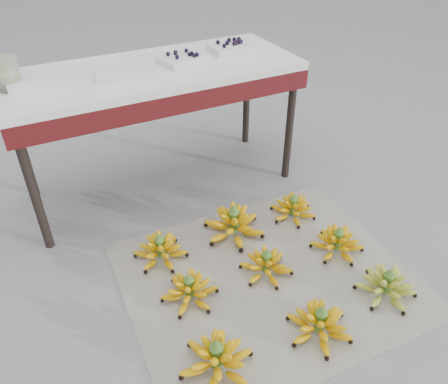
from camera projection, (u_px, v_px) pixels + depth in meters
name	position (u px, v px, depth m)	size (l,w,h in m)	color
ground	(244.00, 285.00, 1.95)	(60.00, 60.00, 0.00)	slate
newspaper_mat	(267.00, 278.00, 1.98)	(1.25, 1.05, 0.01)	silver
bunch_front_left	(217.00, 359.00, 1.57)	(0.32, 0.32, 0.17)	#E5AE05
bunch_front_center	(319.00, 324.00, 1.70)	(0.31, 0.31, 0.16)	#E5AE05
bunch_front_right	(386.00, 286.00, 1.87)	(0.28, 0.28, 0.16)	#96AF34
bunch_mid_left	(190.00, 290.00, 1.85)	(0.32, 0.32, 0.15)	#E5AE05
bunch_mid_center	(266.00, 265.00, 1.97)	(0.27, 0.27, 0.15)	#E5AE05
bunch_mid_right	(337.00, 243.00, 2.09)	(0.29, 0.29, 0.15)	#E5AE05
bunch_back_left	(161.00, 250.00, 2.05)	(0.29, 0.29, 0.15)	#E5AE05
bunch_back_center	(234.00, 224.00, 2.19)	(0.37, 0.37, 0.19)	#E5AE05
bunch_back_right	(293.00, 209.00, 2.31)	(0.27, 0.27, 0.15)	#E5AE05
vendor_table	(154.00, 83.00, 2.23)	(1.49, 0.59, 0.71)	black
tray_far_left	(37.00, 79.00, 1.99)	(0.27, 0.20, 0.04)	silver
tray_left	(123.00, 70.00, 2.09)	(0.29, 0.23, 0.04)	silver
tray_right	(182.00, 59.00, 2.22)	(0.25, 0.21, 0.06)	silver
tray_far_right	(232.00, 47.00, 2.38)	(0.24, 0.18, 0.06)	silver
glass_jar	(6.00, 73.00, 1.91)	(0.11, 0.11, 0.14)	beige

